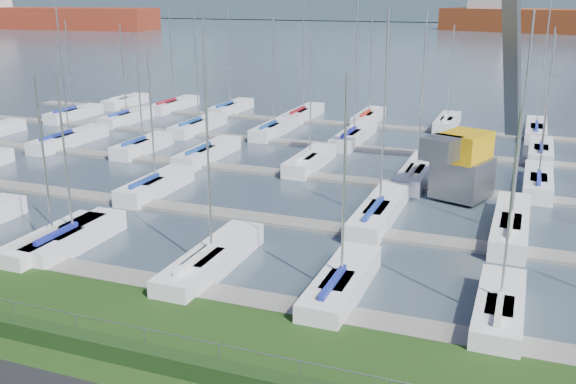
% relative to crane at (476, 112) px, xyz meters
% --- Properties ---
extents(water, '(800.00, 540.00, 0.20)m').
position_rel_crane_xyz_m(water, '(-7.94, 234.25, -5.73)').
color(water, '#3A4855').
extents(hedge, '(80.00, 0.70, 0.70)m').
position_rel_crane_xyz_m(hedge, '(-7.94, -26.15, -4.98)').
color(hedge, '#1A3313').
rests_on(hedge, grass).
extents(fence, '(80.00, 0.04, 0.04)m').
position_rel_crane_xyz_m(fence, '(-7.94, -25.75, -4.13)').
color(fence, gray).
rests_on(fence, grass).
extents(foothill, '(900.00, 80.00, 12.00)m').
position_rel_crane_xyz_m(foothill, '(-7.94, 304.25, 0.67)').
color(foothill, '#445563').
rests_on(foothill, water).
extents(docks, '(90.00, 41.60, 0.25)m').
position_rel_crane_xyz_m(docks, '(-7.94, 0.25, -5.55)').
color(docks, slate).
rests_on(docks, water).
extents(crane, '(5.74, 13.49, 22.35)m').
position_rel_crane_xyz_m(crane, '(0.00, 0.00, 0.00)').
color(crane, '#585B5F').
rests_on(crane, water).
extents(cargo_ship_west, '(83.75, 25.07, 21.50)m').
position_rel_crane_xyz_m(cargo_ship_west, '(-174.59, 159.45, -1.60)').
color(cargo_ship_west, maroon).
rests_on(cargo_ship_west, water).
extents(sailboat_fleet, '(74.45, 49.76, 13.62)m').
position_rel_crane_xyz_m(sailboat_fleet, '(-9.62, 3.05, 0.09)').
color(sailboat_fleet, beige).
rests_on(sailboat_fleet, water).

